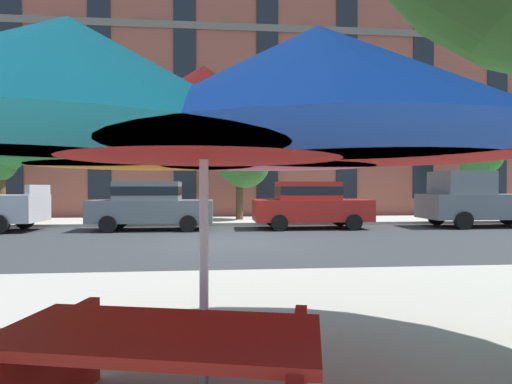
{
  "coord_description": "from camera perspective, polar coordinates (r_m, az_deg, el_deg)",
  "views": [
    {
      "loc": [
        -0.45,
        -11.73,
        1.57
      ],
      "look_at": [
        0.95,
        3.2,
        1.4
      ],
      "focal_mm": 28.94,
      "sensor_mm": 36.0,
      "label": 1
    }
  ],
  "objects": [
    {
      "name": "sidewalk_far",
      "position": [
        18.6,
        -3.95,
        -4.01
      ],
      "size": [
        56.0,
        3.6,
        0.12
      ],
      "primitive_type": "cube",
      "color": "#B2ADA3",
      "rests_on": "ground"
    },
    {
      "name": "apartment_building",
      "position": [
        27.16,
        -4.39,
        10.9
      ],
      "size": [
        41.17,
        12.08,
        12.8
      ],
      "color": "#934C3D",
      "rests_on": "ground"
    },
    {
      "name": "street_tree_right",
      "position": [
        22.33,
        28.71,
        3.6
      ],
      "size": [
        1.96,
        1.55,
        3.77
      ],
      "color": "brown",
      "rests_on": "ground"
    },
    {
      "name": "pickup_gray",
      "position": [
        18.64,
        28.71,
        -1.1
      ],
      "size": [
        5.1,
        2.12,
        2.2
      ],
      "color": "slate",
      "rests_on": "ground"
    },
    {
      "name": "picnic_table",
      "position": [
        2.62,
        -13.14,
        -23.87
      ],
      "size": [
        2.1,
        1.89,
        0.77
      ],
      "color": "red",
      "rests_on": "ground"
    },
    {
      "name": "sedan_red",
      "position": [
        15.84,
        7.48,
        -1.6
      ],
      "size": [
        4.4,
        1.98,
        1.78
      ],
      "color": "#B21E19",
      "rests_on": "ground"
    },
    {
      "name": "street_tree_middle",
      "position": [
        18.47,
        -1.89,
        4.07
      ],
      "size": [
        2.39,
        2.3,
        3.84
      ],
      "color": "#4C3823",
      "rests_on": "ground"
    },
    {
      "name": "patio_umbrella",
      "position": [
        2.77,
        -7.24,
        10.15
      ],
      "size": [
        4.04,
        3.75,
        2.37
      ],
      "color": "silver",
      "rests_on": "ground"
    },
    {
      "name": "ground_plane",
      "position": [
        11.85,
        -3.13,
        -6.97
      ],
      "size": [
        120.0,
        120.0,
        0.0
      ],
      "primitive_type": "plane",
      "color": "#2D3033"
    },
    {
      "name": "sedan_gray",
      "position": [
        15.64,
        -14.31,
        -1.64
      ],
      "size": [
        4.4,
        1.98,
        1.78
      ],
      "color": "slate",
      "rests_on": "ground"
    }
  ]
}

